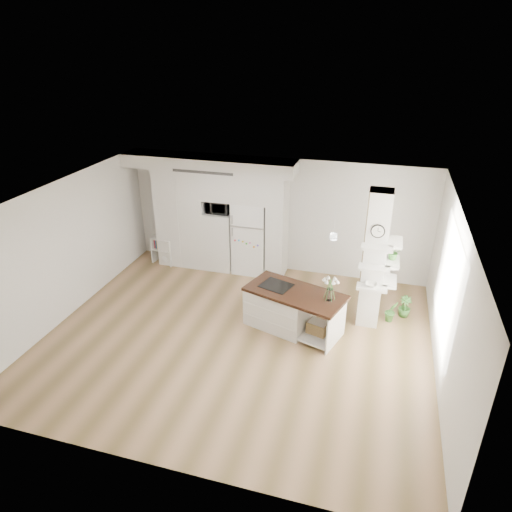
{
  "coord_description": "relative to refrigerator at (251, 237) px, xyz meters",
  "views": [
    {
      "loc": [
        2.28,
        -6.67,
        5.09
      ],
      "look_at": [
        0.11,
        0.9,
        1.29
      ],
      "focal_mm": 32.0,
      "sensor_mm": 36.0,
      "label": 1
    }
  ],
  "objects": [
    {
      "name": "floor",
      "position": [
        0.53,
        -2.68,
        -0.88
      ],
      "size": [
        7.0,
        6.0,
        0.01
      ],
      "primitive_type": "cube",
      "color": "tan",
      "rests_on": "ground"
    },
    {
      "name": "floor_plant_b",
      "position": [
        3.52,
        -1.07,
        -0.66
      ],
      "size": [
        0.32,
        0.32,
        0.44
      ],
      "primitive_type": "imported",
      "rotation": [
        0.0,
        0.0,
        0.38
      ],
      "color": "#3E7D32",
      "rests_on": "floor"
    },
    {
      "name": "decor_bowl",
      "position": [
        2.82,
        -1.78,
        0.13
      ],
      "size": [
        0.22,
        0.22,
        0.05
      ],
      "primitive_type": "imported",
      "color": "white",
      "rests_on": "column"
    },
    {
      "name": "room",
      "position": [
        0.53,
        -2.68,
        0.98
      ],
      "size": [
        7.04,
        6.04,
        2.72
      ],
      "color": "white",
      "rests_on": "ground"
    },
    {
      "name": "floor_plant_a",
      "position": [
        3.27,
        -1.33,
        -0.65
      ],
      "size": [
        0.31,
        0.28,
        0.45
      ],
      "primitive_type": "imported",
      "rotation": [
        0.0,
        0.0,
        0.41
      ],
      "color": "#3E7D32",
      "rests_on": "floor"
    },
    {
      "name": "column",
      "position": [
        2.9,
        -1.55,
        0.48
      ],
      "size": [
        0.69,
        0.9,
        2.7
      ],
      "color": "silver",
      "rests_on": "floor"
    },
    {
      "name": "pendant_light",
      "position": [
        2.23,
        -2.53,
        1.24
      ],
      "size": [
        0.12,
        0.12,
        0.1
      ],
      "primitive_type": "cylinder",
      "color": "white",
      "rests_on": "room"
    },
    {
      "name": "microwave",
      "position": [
        -0.75,
        -0.06,
        0.69
      ],
      "size": [
        0.54,
        0.37,
        0.3
      ],
      "primitive_type": "imported",
      "color": "#2D2D2D",
      "rests_on": "cabinet_wall"
    },
    {
      "name": "cabinet_wall",
      "position": [
        -0.92,
        -0.01,
        0.63
      ],
      "size": [
        4.0,
        0.71,
        2.7
      ],
      "color": "silver",
      "rests_on": "floor"
    },
    {
      "name": "shelf_plant",
      "position": [
        3.15,
        -1.38,
        0.65
      ],
      "size": [
        0.27,
        0.23,
        0.3
      ],
      "primitive_type": "imported",
      "color": "#3E7D32",
      "rests_on": "column"
    },
    {
      "name": "bookshelf",
      "position": [
        -2.16,
        -0.19,
        -0.58
      ],
      "size": [
        0.61,
        0.41,
        0.67
      ],
      "rotation": [
        0.0,
        0.0,
        -0.17
      ],
      "color": "silver",
      "rests_on": "floor"
    },
    {
      "name": "refrigerator",
      "position": [
        0.0,
        0.0,
        0.0
      ],
      "size": [
        0.78,
        0.69,
        1.75
      ],
      "color": "white",
      "rests_on": "floor"
    },
    {
      "name": "kitchen_island",
      "position": [
        1.3,
        -2.07,
        -0.44
      ],
      "size": [
        2.02,
        1.39,
        1.4
      ],
      "rotation": [
        0.0,
        0.0,
        -0.31
      ],
      "color": "silver",
      "rests_on": "floor"
    },
    {
      "name": "window",
      "position": [
        4.0,
        -2.38,
        0.62
      ],
      "size": [
        0.0,
        2.4,
        2.4
      ],
      "primitive_type": "plane",
      "rotation": [
        1.57,
        0.0,
        -1.57
      ],
      "color": "white",
      "rests_on": "room"
    }
  ]
}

